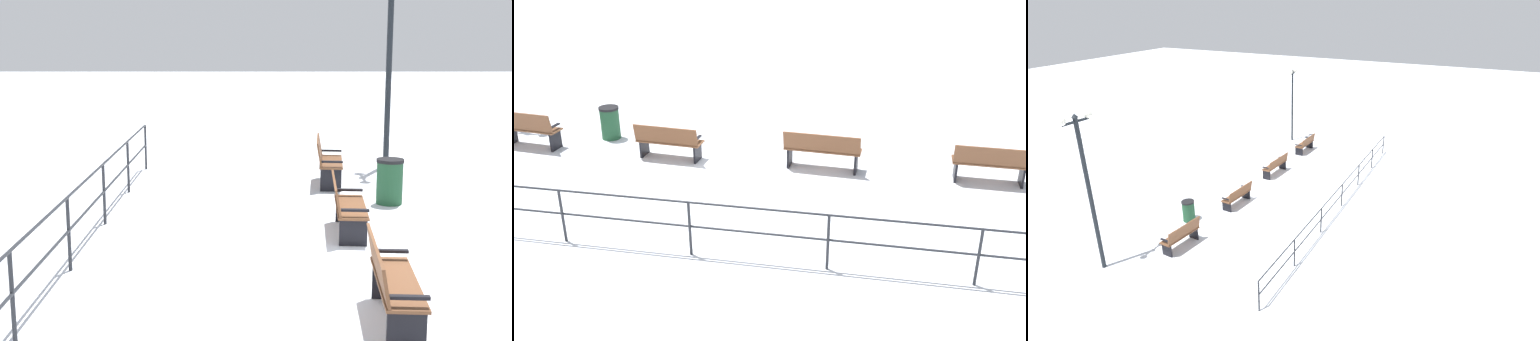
% 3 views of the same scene
% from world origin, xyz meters
% --- Properties ---
extents(ground_plane, '(80.00, 80.00, 0.00)m').
position_xyz_m(ground_plane, '(0.00, 0.00, 0.00)').
color(ground_plane, white).
rests_on(ground_plane, ground).
extents(bench_nearest, '(0.57, 1.56, 0.89)m').
position_xyz_m(bench_nearest, '(-0.01, -5.31, 0.47)').
color(bench_nearest, brown).
rests_on(bench_nearest, ground).
extents(bench_second, '(0.59, 1.72, 0.91)m').
position_xyz_m(bench_second, '(0.01, -1.77, 0.49)').
color(bench_second, brown).
rests_on(bench_second, ground).
extents(bench_third, '(0.62, 1.57, 0.86)m').
position_xyz_m(bench_third, '(-0.05, 1.78, 0.45)').
color(bench_third, brown).
rests_on(bench_third, ground).
extents(bench_fourth, '(0.65, 1.51, 0.95)m').
position_xyz_m(bench_fourth, '(-0.01, 5.32, 0.49)').
color(bench_fourth, brown).
rests_on(bench_fourth, ground).
extents(waterfront_railing, '(0.05, 13.86, 1.01)m').
position_xyz_m(waterfront_railing, '(-3.91, 0.00, 0.69)').
color(waterfront_railing, '#26282D').
rests_on(waterfront_railing, ground).
extents(trash_bin, '(0.50, 0.50, 0.82)m').
position_xyz_m(trash_bin, '(0.97, 3.69, 0.41)').
color(trash_bin, '#1E4C2D').
rests_on(trash_bin, ground).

